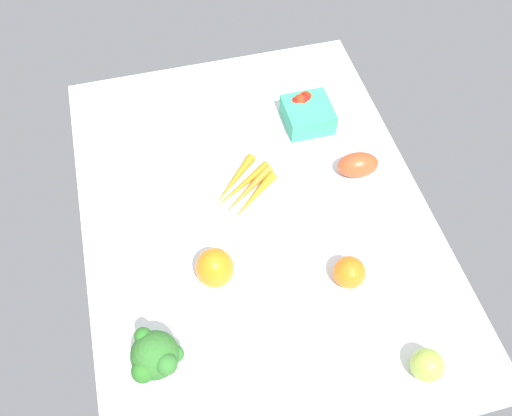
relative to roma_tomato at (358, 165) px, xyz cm
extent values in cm
cube|color=white|center=(-5.23, 25.64, -3.97)|extent=(104.00, 76.00, 2.00)
ellipsoid|color=#DE4C26|center=(0.00, 0.00, 0.00)|extent=(7.04, 10.18, 5.94)
cone|color=orange|center=(4.17, 28.41, -1.83)|extent=(13.06, 12.83, 2.28)
cone|color=orange|center=(2.21, 27.21, -1.97)|extent=(11.06, 15.79, 2.01)
cone|color=orange|center=(0.51, 26.17, -1.88)|extent=(11.91, 14.56, 2.18)
cone|color=orange|center=(-1.42, 24.99, -1.81)|extent=(11.32, 12.81, 2.31)
cube|color=teal|center=(18.37, 6.30, -0.20)|extent=(11.37, 11.37, 5.55)
sphere|color=red|center=(21.27, 8.54, 1.92)|extent=(2.59, 2.59, 2.59)
sphere|color=red|center=(20.77, 6.93, 1.81)|extent=(2.57, 2.57, 2.57)
sphere|color=red|center=(21.43, 7.48, 2.04)|extent=(3.14, 3.14, 3.14)
sphere|color=red|center=(22.15, 5.85, 1.97)|extent=(3.14, 3.14, 3.14)
sphere|color=red|center=(21.74, 6.23, 1.99)|extent=(3.14, 3.14, 3.14)
sphere|color=#9EB946|center=(-47.57, 4.42, 0.13)|extent=(6.20, 6.20, 6.20)
sphere|color=orange|center=(-26.12, 11.64, 0.35)|extent=(6.64, 6.64, 6.64)
ellipsoid|color=orange|center=(-19.06, 37.70, 1.57)|extent=(10.91, 10.91, 9.08)
cylinder|color=#9DCB87|center=(-35.05, 51.69, -0.92)|extent=(3.85, 3.85, 4.11)
sphere|color=#31712B|center=(-35.05, 51.69, 4.40)|extent=(8.69, 8.69, 8.69)
sphere|color=#2A7024|center=(-31.85, 53.05, 6.41)|extent=(3.08, 3.08, 3.08)
sphere|color=#2D7125|center=(-37.63, 54.02, 5.07)|extent=(4.20, 4.20, 4.20)
sphere|color=#32772E|center=(-37.98, 49.82, 6.43)|extent=(3.79, 3.79, 3.79)
sphere|color=#2E782E|center=(-35.36, 48.23, 3.48)|extent=(3.17, 3.17, 3.17)
camera|label=1|loc=(-73.65, 43.31, 99.72)|focal=39.28mm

